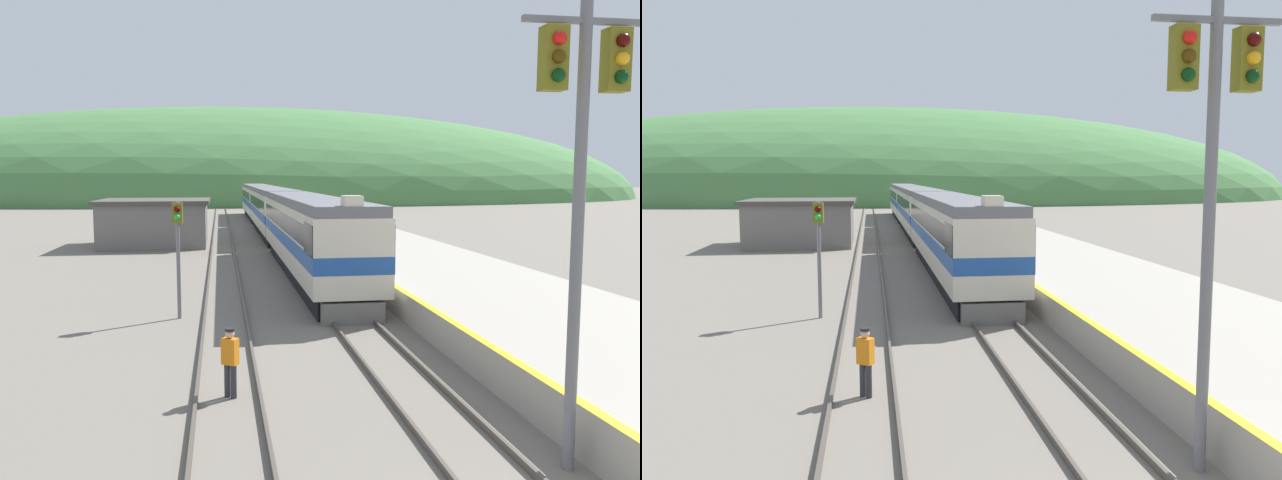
% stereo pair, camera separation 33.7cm
% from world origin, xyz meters
% --- Properties ---
extents(track_main, '(1.52, 180.00, 0.16)m').
position_xyz_m(track_main, '(0.00, 70.00, 0.08)').
color(track_main, '#4C443D').
rests_on(track_main, ground).
extents(track_siding, '(1.52, 180.00, 0.16)m').
position_xyz_m(track_siding, '(-4.31, 70.00, 0.08)').
color(track_siding, '#4C443D').
rests_on(track_siding, ground).
extents(platform, '(7.18, 140.00, 1.02)m').
position_xyz_m(platform, '(5.39, 50.00, 0.50)').
color(platform, '#9E9689').
rests_on(platform, ground).
extents(distant_hills, '(185.53, 83.49, 39.55)m').
position_xyz_m(distant_hills, '(0.00, 134.10, 0.00)').
color(distant_hills, '#477A42').
rests_on(distant_hills, ground).
extents(station_shed, '(7.85, 7.46, 3.36)m').
position_xyz_m(station_shed, '(-9.11, 40.51, 1.70)').
color(station_shed, slate).
rests_on(station_shed, ground).
extents(express_train_lead_car, '(2.85, 21.61, 4.40)m').
position_xyz_m(express_train_lead_car, '(0.00, 24.63, 2.21)').
color(express_train_lead_car, black).
rests_on(express_train_lead_car, ground).
extents(carriage_second, '(2.84, 20.93, 4.04)m').
position_xyz_m(carriage_second, '(0.00, 47.01, 2.20)').
color(carriage_second, black).
rests_on(carriage_second, ground).
extents(carriage_third, '(2.84, 20.93, 4.04)m').
position_xyz_m(carriage_third, '(0.00, 68.82, 2.20)').
color(carriage_third, black).
rests_on(carriage_third, ground).
extents(signal_mast_main, '(2.20, 0.42, 8.44)m').
position_xyz_m(signal_mast_main, '(1.45, 3.30, 5.55)').
color(signal_mast_main, slate).
rests_on(signal_mast_main, ground).
extents(signal_post_siding, '(0.36, 0.42, 4.17)m').
position_xyz_m(signal_post_siding, '(-5.92, 16.11, 2.98)').
color(signal_post_siding, slate).
rests_on(signal_post_siding, ground).
extents(track_worker, '(0.42, 0.38, 1.62)m').
position_xyz_m(track_worker, '(-4.26, 7.78, 0.91)').
color(track_worker, '#2D2D33').
rests_on(track_worker, ground).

